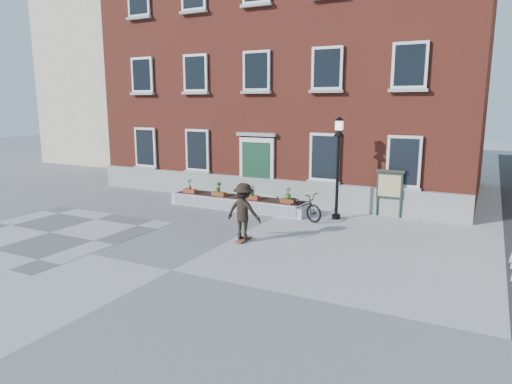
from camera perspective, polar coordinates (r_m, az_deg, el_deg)
The scene contains 9 objects.
ground at distance 12.61m, azimuth -10.54°, elevation -9.62°, with size 100.00×100.00×0.00m, color #A1A1A3.
checker_patch at distance 17.40m, azimuth -24.36°, elevation -4.65°, with size 6.00×6.00×0.01m, color #5A5A5D.
distant_building at distance 38.77m, azimuth -14.03°, elevation 13.79°, with size 10.00×12.00×13.00m, color beige.
bicycle at distance 17.63m, azimuth 5.56°, elevation -1.70°, with size 0.72×2.06×1.08m, color black.
brick_building at distance 25.12m, azimuth 5.55°, elevation 15.29°, with size 18.40×10.85×12.60m.
planter_assembly at distance 19.35m, azimuth -2.25°, elevation -1.23°, with size 6.20×1.12×1.15m.
lamp_post at distance 17.55m, azimuth 10.24°, elevation 4.73°, with size 0.40×0.40×3.93m.
notice_board at distance 18.57m, azimuth 16.37°, elevation 0.82°, with size 1.10×0.16×1.87m.
skateboarder at distance 14.68m, azimuth -1.56°, elevation -2.44°, with size 1.20×0.78×1.92m.
Camera 1 is at (7.33, -9.27, 4.40)m, focal length 32.00 mm.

